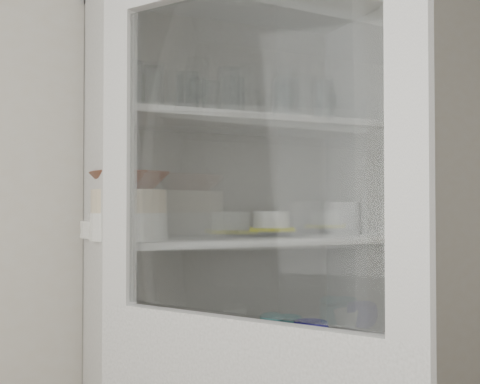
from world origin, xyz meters
name	(u,v)px	position (x,y,z in m)	size (l,w,h in m)	color
wall_back	(166,224)	(0.00, 1.50, 1.30)	(3.60, 0.02, 2.60)	#BEB6A7
pantry_cabinet	(233,326)	(0.20, 1.34, 0.94)	(1.00, 0.45, 2.10)	#B2B3AF
tumbler_0	(133,85)	(-0.21, 1.14, 1.73)	(0.07, 0.07, 0.14)	silver
tumbler_1	(154,88)	(-0.15, 1.13, 1.73)	(0.06, 0.06, 0.13)	silver
tumbler_2	(229,91)	(0.10, 1.14, 1.74)	(0.07, 0.07, 0.15)	silver
tumbler_3	(284,98)	(0.31, 1.16, 1.73)	(0.07, 0.07, 0.14)	silver
tumbler_4	(324,99)	(0.44, 1.11, 1.73)	(0.07, 0.07, 0.14)	silver
tumbler_5	(305,99)	(0.40, 1.17, 1.74)	(0.07, 0.07, 0.15)	silver
tumbler_6	(323,101)	(0.44, 1.12, 1.73)	(0.06, 0.06, 0.13)	silver
tumbler_7	(122,95)	(-0.21, 1.28, 1.72)	(0.06, 0.06, 0.13)	silver
tumbler_8	(211,101)	(0.09, 1.27, 1.72)	(0.06, 0.06, 0.13)	silver
tumbler_9	(188,95)	(0.00, 1.27, 1.74)	(0.08, 0.08, 0.15)	silver
tumbler_10	(234,99)	(0.17, 1.26, 1.73)	(0.07, 0.07, 0.15)	silver
tumbler_11	(283,103)	(0.37, 1.28, 1.74)	(0.08, 0.08, 0.15)	silver
goblet_0	(116,95)	(-0.21, 1.38, 1.74)	(0.07, 0.07, 0.16)	silver
goblet_1	(197,98)	(0.08, 1.37, 1.75)	(0.08, 0.08, 0.18)	silver
goblet_2	(289,102)	(0.43, 1.34, 1.75)	(0.08, 0.08, 0.19)	silver
goblet_3	(328,109)	(0.61, 1.36, 1.74)	(0.07, 0.07, 0.17)	silver
plate_stack_front	(129,226)	(-0.20, 1.22, 1.30)	(0.24, 0.24, 0.08)	white
plate_stack_back	(115,229)	(-0.21, 1.40, 1.29)	(0.23, 0.23, 0.06)	white
cream_bowl	(129,201)	(-0.20, 1.22, 1.38)	(0.23, 0.23, 0.07)	beige
terracotta_bowl	(129,181)	(-0.20, 1.22, 1.45)	(0.23, 0.23, 0.06)	brown
glass_platter	(271,233)	(0.32, 1.28, 1.27)	(0.32, 0.32, 0.02)	silver
yellow_trivet	(271,229)	(0.32, 1.28, 1.28)	(0.16, 0.16, 0.01)	yellow
white_ramekin	(271,219)	(0.32, 1.28, 1.32)	(0.13, 0.13, 0.06)	white
grey_bowl_stack	(342,218)	(0.61, 1.26, 1.32)	(0.13, 0.13, 0.12)	#BBBBBB
mug_blue	(311,336)	(0.44, 1.20, 0.91)	(0.13, 0.13, 0.10)	navy
mug_teal	(287,329)	(0.42, 1.34, 0.91)	(0.11, 0.11, 0.10)	teal
mug_white	(295,341)	(0.36, 1.17, 0.91)	(0.10, 0.10, 0.09)	white
teal_jar	(272,332)	(0.33, 1.29, 0.92)	(0.09, 0.09, 0.11)	teal
measuring_cups	(229,354)	(0.13, 1.20, 0.88)	(0.10, 0.10, 0.04)	#BDBDBD
white_canister	(165,340)	(-0.06, 1.31, 0.92)	(0.10, 0.10, 0.12)	white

